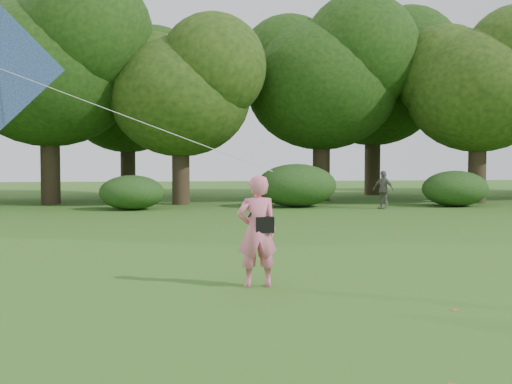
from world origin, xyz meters
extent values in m
plane|color=#265114|center=(0.00, 0.00, 0.00)|extent=(100.00, 100.00, 0.00)
imported|color=pink|center=(-0.73, 0.82, 0.92)|extent=(0.71, 0.50, 1.84)
imported|color=slate|center=(6.43, 16.48, 0.80)|extent=(0.94, 0.95, 1.60)
cube|color=black|center=(-0.61, 0.79, 1.03)|extent=(0.30, 0.20, 0.26)
cylinder|color=black|center=(-0.73, 0.78, 1.38)|extent=(0.33, 0.14, 0.47)
cylinder|color=white|center=(-2.82, 1.46, 2.80)|extent=(4.69, 1.38, 1.81)
cylinder|color=#3A2D1E|center=(-8.00, 21.00, 1.92)|extent=(0.88, 0.88, 3.85)
ellipsoid|color=#1E3F11|center=(-8.00, 21.00, 6.05)|extent=(8.00, 8.00, 6.80)
cylinder|color=#3A2D1E|center=(-2.00, 20.00, 1.57)|extent=(0.80, 0.80, 3.15)
ellipsoid|color=#1E3F11|center=(-2.00, 20.00, 4.91)|extent=(6.40, 6.40, 5.44)
cylinder|color=#3A2D1E|center=(5.00, 22.00, 1.84)|extent=(0.86, 0.86, 3.67)
ellipsoid|color=#1E3F11|center=(5.00, 22.00, 5.76)|extent=(7.60, 7.60, 6.46)
cylinder|color=#3A2D1E|center=(12.00, 19.50, 1.72)|extent=(0.83, 0.83, 3.43)
ellipsoid|color=#1E3F11|center=(12.00, 19.50, 5.30)|extent=(6.80, 6.80, 5.78)
cylinder|color=#3A2D1E|center=(-5.00, 27.50, 1.75)|extent=(0.84, 0.84, 3.50)
ellipsoid|color=#1E3F11|center=(-5.00, 27.50, 5.43)|extent=(7.00, 7.00, 5.95)
cylinder|color=#3A2D1E|center=(9.00, 26.50, 2.01)|extent=(0.90, 0.90, 4.02)
ellipsoid|color=#1E3F11|center=(9.00, 26.50, 6.17)|extent=(7.80, 7.80, 6.63)
ellipsoid|color=#264919|center=(-4.00, 17.10, 0.71)|extent=(2.66, 2.09, 1.42)
ellipsoid|color=#264919|center=(3.00, 17.90, 0.94)|extent=(3.50, 2.75, 1.88)
ellipsoid|color=#264919|center=(10.00, 17.40, 0.79)|extent=(2.94, 2.31, 1.58)
cube|color=#925F28|center=(1.82, -1.13, 0.00)|extent=(0.14, 0.12, 0.01)
cube|color=#925F28|center=(-5.67, 6.09, 0.00)|extent=(0.14, 0.14, 0.01)
cube|color=#925F28|center=(4.11, 7.91, 0.00)|extent=(0.13, 0.10, 0.01)
cube|color=#925F28|center=(-3.53, 9.57, 0.00)|extent=(0.13, 0.14, 0.01)
cube|color=#925F28|center=(5.70, 7.59, 0.00)|extent=(0.12, 0.14, 0.01)
cube|color=#925F28|center=(2.28, 8.98, 0.00)|extent=(0.12, 0.08, 0.01)
cube|color=#925F28|center=(-0.79, 8.84, 0.00)|extent=(0.14, 0.13, 0.01)
camera|label=1|loc=(-1.94, -9.56, 2.11)|focal=45.00mm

